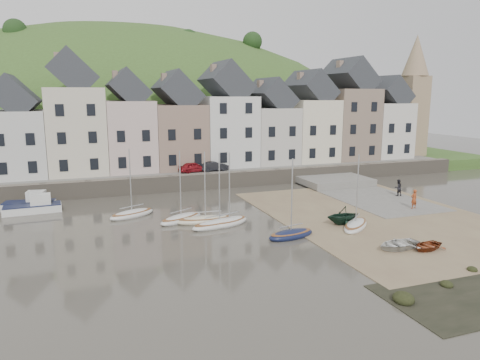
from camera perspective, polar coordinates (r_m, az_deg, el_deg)
name	(u,v)px	position (r m, az deg, el deg)	size (l,w,h in m)	color
ground	(265,229)	(36.55, 3.21, -6.30)	(160.00, 160.00, 0.00)	#444036
quay_land	(180,164)	(66.32, -7.65, 2.07)	(90.00, 30.00, 1.50)	#3A5622
quay_street	(200,171)	(55.15, -5.12, 1.19)	(70.00, 7.00, 0.10)	slate
seawall	(208,181)	(51.94, -4.12, -0.13)	(70.00, 1.20, 1.80)	slate
beach	(379,217)	(41.93, 17.23, -4.48)	(18.00, 26.00, 0.06)	#7B634B
slipway	(363,194)	(50.49, 15.43, -1.79)	(8.00, 18.00, 0.12)	slate
hillside	(130,234)	(96.88, -13.85, -6.74)	(134.40, 84.00, 84.00)	#3A5622
townhouse_terrace	(205,122)	(58.31, -4.42, 7.44)	(61.05, 8.00, 13.93)	white
church_spire	(414,92)	(74.03, 21.24, 10.35)	(4.00, 4.00, 18.00)	#997F60
sailboat_0	(132,214)	(41.27, -13.59, -4.20)	(4.60, 3.29, 6.32)	silver
sailboat_1	(181,218)	(39.01, -7.50, -4.86)	(4.61, 3.53, 6.32)	silver
sailboat_2	(205,220)	(38.39, -4.42, -5.06)	(5.12, 1.90, 6.32)	beige
sailboat_3	(230,222)	(37.72, -1.34, -5.31)	(4.04, 2.91, 6.32)	silver
sailboat_4	(220,223)	(37.29, -2.60, -5.52)	(5.50, 2.99, 6.32)	silver
sailboat_5	(291,234)	(34.63, 6.51, -6.87)	(4.22, 2.27, 6.32)	#131A3B
sailboat_6	(356,225)	(37.91, 14.50, -5.58)	(4.32, 4.10, 6.32)	silver
motorboat_0	(34,206)	(45.59, -24.70, -3.07)	(5.09, 2.03, 1.70)	silver
motorboat_2	(31,203)	(47.14, -25.10, -2.67)	(4.82, 2.49, 1.70)	silver
rowboat_white	(398,244)	(33.70, 19.46, -7.70)	(2.35, 3.29, 0.68)	silver
rowboat_green	(343,215)	(38.49, 12.96, -4.38)	(2.54, 2.95, 1.55)	black
rowboat_red	(427,246)	(34.31, 22.72, -7.73)	(1.86, 2.60, 0.54)	brown
person_red	(414,199)	(45.42, 21.27, -2.26)	(0.67, 0.44, 1.84)	#963C1B
person_dark	(398,188)	(50.49, 19.48, -0.92)	(0.87, 0.67, 1.78)	black
car_left	(194,167)	(53.83, -5.92, 1.65)	(1.44, 3.57, 1.22)	maroon
car_right	(214,166)	(54.51, -3.27, 1.77)	(1.23, 3.52, 1.16)	black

